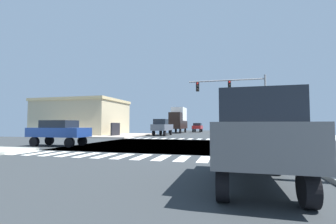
{
  "coord_description": "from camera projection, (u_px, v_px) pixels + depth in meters",
  "views": [
    {
      "loc": [
        4.35,
        -17.94,
        1.57
      ],
      "look_at": [
        -1.92,
        6.0,
        2.91
      ],
      "focal_mm": 24.84,
      "sensor_mm": 36.0,
      "label": 1
    }
  ],
  "objects": [
    {
      "name": "suv_leading_2",
      "position": [
        254.0,
        131.0,
        6.14
      ],
      "size": [
        1.96,
        4.6,
        2.34
      ],
      "color": "black",
      "rests_on": "ground"
    },
    {
      "name": "crosswalk_far",
      "position": [
        186.0,
        139.0,
        25.46
      ],
      "size": [
        13.5,
        2.0,
        0.01
      ],
      "color": "white",
      "rests_on": "ground"
    },
    {
      "name": "sedan_crossing_2",
      "position": [
        198.0,
        127.0,
        48.5
      ],
      "size": [
        1.8,
        4.3,
        1.88
      ],
      "rotation": [
        0.0,
        0.0,
        3.14
      ],
      "color": "black",
      "rests_on": "ground"
    },
    {
      "name": "street_lamp",
      "position": [
        250.0,
        106.0,
        34.09
      ],
      "size": [
        1.78,
        0.32,
        7.11
      ],
      "color": "gray",
      "rests_on": "ground"
    },
    {
      "name": "pickup_queued_1",
      "position": [
        162.0,
        126.0,
        33.62
      ],
      "size": [
        2.0,
        5.1,
        2.35
      ],
      "rotation": [
        0.0,
        0.0,
        3.14
      ],
      "color": "black",
      "rests_on": "ground"
    },
    {
      "name": "sedan_nearside_1",
      "position": [
        59.0,
        131.0,
        16.97
      ],
      "size": [
        4.3,
        1.8,
        1.88
      ],
      "rotation": [
        0.0,
        0.0,
        1.57
      ],
      "color": "black",
      "rests_on": "ground"
    },
    {
      "name": "box_truck_trailing_1",
      "position": [
        178.0,
        119.0,
        44.26
      ],
      "size": [
        2.4,
        7.2,
        4.85
      ],
      "rotation": [
        0.0,
        0.0,
        3.14
      ],
      "color": "black",
      "rests_on": "ground"
    },
    {
      "name": "bank_building",
      "position": [
        82.0,
        117.0,
        36.11
      ],
      "size": [
        13.7,
        9.13,
        5.38
      ],
      "color": "#BFAF88",
      "rests_on": "ground"
    },
    {
      "name": "ground",
      "position": [
        172.0,
        145.0,
        18.35
      ],
      "size": [
        90.0,
        90.0,
        0.05
      ],
      "color": "#2D3134"
    },
    {
      "name": "sidewalk_corner_nw",
      "position": [
        104.0,
        135.0,
        33.23
      ],
      "size": [
        12.0,
        12.0,
        0.14
      ],
      "color": "#A7998B",
      "rests_on": "ground"
    },
    {
      "name": "crosswalk_near",
      "position": [
        132.0,
        157.0,
        11.36
      ],
      "size": [
        13.5,
        2.0,
        0.01
      ],
      "color": "white",
      "rests_on": "ground"
    },
    {
      "name": "sidewalk_corner_ne",
      "position": [
        307.0,
        138.0,
        26.65
      ],
      "size": [
        12.0,
        12.0,
        0.14
      ],
      "color": "#A09B91",
      "rests_on": "ground"
    },
    {
      "name": "traffic_signal_mast",
      "position": [
        234.0,
        92.0,
        24.31
      ],
      "size": [
        7.92,
        0.55,
        6.65
      ],
      "color": "gray",
      "rests_on": "ground"
    }
  ]
}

